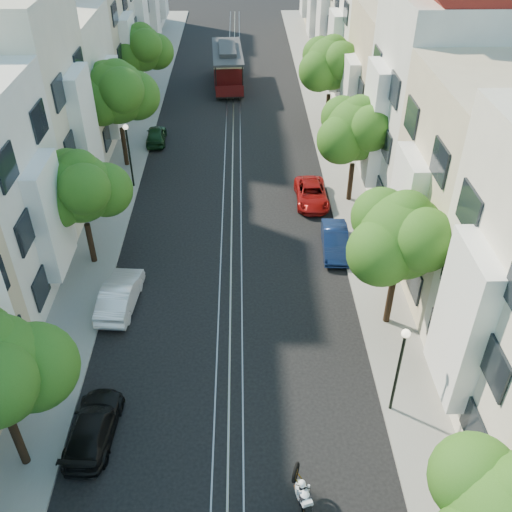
{
  "coord_description": "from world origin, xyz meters",
  "views": [
    {
      "loc": [
        0.69,
        -10.28,
        18.05
      ],
      "look_at": [
        1.25,
        11.33,
        2.2
      ],
      "focal_mm": 40.0,
      "sensor_mm": 36.0,
      "label": 1
    }
  ],
  "objects": [
    {
      "name": "sportbike_rider",
      "position": [
        2.48,
        0.03,
        0.81
      ],
      "size": [
        0.68,
        1.82,
        1.48
      ],
      "rotation": [
        0.0,
        0.0,
        0.27
      ],
      "color": "black",
      "rests_on": "ground"
    },
    {
      "name": "parked_car_w_far",
      "position": [
        -5.6,
        28.68,
        0.58
      ],
      "size": [
        1.53,
        3.48,
        1.17
      ],
      "primitive_type": "imported",
      "rotation": [
        0.0,
        0.0,
        3.19
      ],
      "color": "black",
      "rests_on": "ground"
    },
    {
      "name": "tree_e_c",
      "position": [
        7.26,
        19.98,
        4.6
      ],
      "size": [
        4.84,
        3.99,
        6.52
      ],
      "color": "black",
      "rests_on": "ground"
    },
    {
      "name": "sidewalk_east",
      "position": [
        7.25,
        28.0,
        0.06
      ],
      "size": [
        2.5,
        80.0,
        0.12
      ],
      "primitive_type": "cube",
      "color": "gray",
      "rests_on": "ground"
    },
    {
      "name": "lamp_east",
      "position": [
        6.3,
        4.0,
        2.85
      ],
      "size": [
        0.32,
        0.32,
        4.16
      ],
      "color": "black",
      "rests_on": "ground"
    },
    {
      "name": "rail_slot",
      "position": [
        0.0,
        28.0,
        0.01
      ],
      "size": [
        0.06,
        80.0,
        0.02
      ],
      "primitive_type": "cube",
      "color": "gray",
      "rests_on": "ground"
    },
    {
      "name": "townhouses_west",
      "position": [
        -11.87,
        27.91,
        5.08
      ],
      "size": [
        7.75,
        72.0,
        11.76
      ],
      "color": "silver",
      "rests_on": "ground"
    },
    {
      "name": "sidewalk_west",
      "position": [
        -7.25,
        28.0,
        0.06
      ],
      "size": [
        2.5,
        80.0,
        0.12
      ],
      "primitive_type": "cube",
      "color": "gray",
      "rests_on": "ground"
    },
    {
      "name": "townhouses_east",
      "position": [
        11.87,
        27.91,
        5.18
      ],
      "size": [
        7.75,
        72.0,
        12.0
      ],
      "color": "beige",
      "rests_on": "ground"
    },
    {
      "name": "tree_w_b",
      "position": [
        -7.14,
        13.98,
        4.4
      ],
      "size": [
        4.72,
        3.87,
        6.27
      ],
      "color": "black",
      "rests_on": "ground"
    },
    {
      "name": "lamp_west",
      "position": [
        -6.3,
        22.0,
        2.85
      ],
      "size": [
        0.32,
        0.32,
        4.16
      ],
      "color": "black",
      "rests_on": "ground"
    },
    {
      "name": "rail_right",
      "position": [
        0.55,
        28.0,
        0.01
      ],
      "size": [
        0.06,
        80.0,
        0.02
      ],
      "primitive_type": "cube",
      "color": "gray",
      "rests_on": "ground"
    },
    {
      "name": "rail_left",
      "position": [
        -0.55,
        28.0,
        0.01
      ],
      "size": [
        0.06,
        80.0,
        0.02
      ],
      "primitive_type": "cube",
      "color": "gray",
      "rests_on": "ground"
    },
    {
      "name": "tree_w_c",
      "position": [
        -7.14,
        24.98,
        5.07
      ],
      "size": [
        5.13,
        4.28,
        7.09
      ],
      "color": "black",
      "rests_on": "ground"
    },
    {
      "name": "tree_e_b",
      "position": [
        7.26,
        8.98,
        4.73
      ],
      "size": [
        4.93,
        4.08,
        6.68
      ],
      "color": "black",
      "rests_on": "ground"
    },
    {
      "name": "parked_car_w_near",
      "position": [
        -4.97,
        3.07,
        0.57
      ],
      "size": [
        1.85,
        4.02,
        1.14
      ],
      "primitive_type": "imported",
      "rotation": [
        0.0,
        0.0,
        3.08
      ],
      "color": "black",
      "rests_on": "ground"
    },
    {
      "name": "cable_car",
      "position": [
        -0.5,
        40.66,
        1.87
      ],
      "size": [
        2.97,
        8.32,
        3.15
      ],
      "rotation": [
        0.0,
        0.0,
        0.05
      ],
      "color": "black",
      "rests_on": "ground"
    },
    {
      "name": "ground",
      "position": [
        0.0,
        28.0,
        0.0
      ],
      "size": [
        200.0,
        200.0,
        0.0
      ],
      "primitive_type": "plane",
      "color": "black",
      "rests_on": "ground"
    },
    {
      "name": "parked_car_e_far",
      "position": [
        4.87,
        19.88,
        0.57
      ],
      "size": [
        1.88,
        4.07,
        1.13
      ],
      "primitive_type": "imported",
      "rotation": [
        0.0,
        0.0,
        -0.0
      ],
      "color": "maroon",
      "rests_on": "ground"
    },
    {
      "name": "parked_car_w_mid",
      "position": [
        -5.2,
        10.49,
        0.68
      ],
      "size": [
        1.79,
        4.23,
        1.36
      ],
      "primitive_type": "imported",
      "rotation": [
        0.0,
        0.0,
        3.05
      ],
      "color": "white",
      "rests_on": "ground"
    },
    {
      "name": "tree_w_d",
      "position": [
        -7.14,
        35.98,
        4.6
      ],
      "size": [
        4.84,
        3.99,
        6.52
      ],
      "color": "black",
      "rests_on": "ground"
    },
    {
      "name": "parked_car_e_mid",
      "position": [
        5.6,
        14.74,
        0.62
      ],
      "size": [
        1.54,
        3.83,
        1.24
      ],
      "primitive_type": "imported",
      "rotation": [
        0.0,
        0.0,
        -0.06
      ],
      "color": "#0D1C42",
      "rests_on": "ground"
    },
    {
      "name": "lane_line",
      "position": [
        0.0,
        28.0,
        0.0
      ],
      "size": [
        0.08,
        80.0,
        0.01
      ],
      "primitive_type": "cube",
      "color": "tan",
      "rests_on": "ground"
    },
    {
      "name": "tree_e_d",
      "position": [
        7.26,
        30.98,
        4.87
      ],
      "size": [
        5.01,
        4.16,
        6.85
      ],
      "color": "black",
      "rests_on": "ground"
    }
  ]
}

